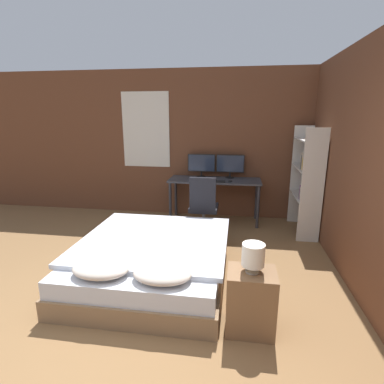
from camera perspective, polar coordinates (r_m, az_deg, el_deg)
ground_plane at (r=2.68m, az=-12.95°, el=-30.79°), size 20.00×20.00×0.00m
wall_back at (r=5.66m, az=0.54°, el=9.00°), size 12.00×0.08×2.70m
wall_side_right at (r=3.53m, az=30.55°, el=3.63°), size 0.06×12.00×2.70m
bed at (r=3.66m, az=-7.51°, el=-12.63°), size 1.72×1.95×0.53m
nightstand at (r=2.88m, az=11.11°, el=-19.72°), size 0.42×0.34×0.58m
bedside_lamp at (r=2.65m, az=11.58°, el=-11.71°), size 0.20×0.20×0.26m
desk at (r=5.36m, az=4.33°, el=1.40°), size 1.62×0.59×0.78m
monitor_left at (r=5.51m, az=1.82°, el=5.38°), size 0.50×0.16×0.42m
monitor_right at (r=5.47m, az=7.30°, el=5.21°), size 0.50×0.16×0.42m
keyboard at (r=5.16m, az=4.18°, el=2.07°), size 0.38×0.13×0.02m
computer_mouse at (r=5.14m, az=7.32°, el=2.05°), size 0.07×0.05×0.04m
office_chair at (r=4.73m, az=2.20°, el=-3.96°), size 0.52×0.52×0.99m
bookshelf at (r=5.04m, az=21.22°, el=2.99°), size 0.33×0.92×1.72m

